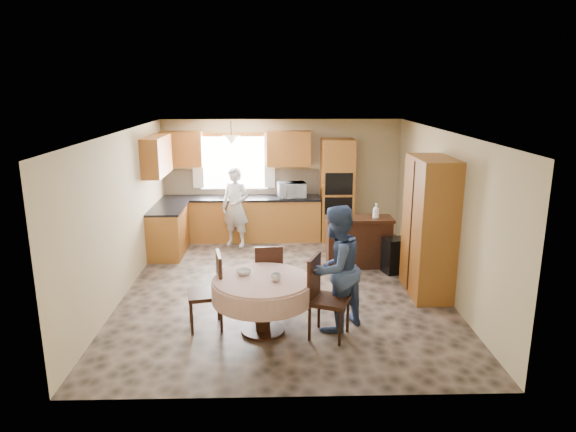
% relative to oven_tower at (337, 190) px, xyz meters
% --- Properties ---
extents(floor, '(5.00, 6.00, 0.01)m').
position_rel_oven_tower_xyz_m(floor, '(-1.15, -2.69, -1.06)').
color(floor, '#705B4F').
rests_on(floor, ground).
extents(ceiling, '(5.00, 6.00, 0.01)m').
position_rel_oven_tower_xyz_m(ceiling, '(-1.15, -2.69, 1.44)').
color(ceiling, white).
rests_on(ceiling, wall_back).
extents(wall_back, '(5.00, 0.02, 2.50)m').
position_rel_oven_tower_xyz_m(wall_back, '(-1.15, 0.31, 0.19)').
color(wall_back, tan).
rests_on(wall_back, floor).
extents(wall_front, '(5.00, 0.02, 2.50)m').
position_rel_oven_tower_xyz_m(wall_front, '(-1.15, -5.69, 0.19)').
color(wall_front, tan).
rests_on(wall_front, floor).
extents(wall_left, '(0.02, 6.00, 2.50)m').
position_rel_oven_tower_xyz_m(wall_left, '(-3.65, -2.69, 0.19)').
color(wall_left, tan).
rests_on(wall_left, floor).
extents(wall_right, '(0.02, 6.00, 2.50)m').
position_rel_oven_tower_xyz_m(wall_right, '(1.35, -2.69, 0.19)').
color(wall_right, tan).
rests_on(wall_right, floor).
extents(window, '(1.40, 0.03, 1.10)m').
position_rel_oven_tower_xyz_m(window, '(-2.15, 0.29, 0.54)').
color(window, white).
rests_on(window, wall_back).
extents(curtain_left, '(0.22, 0.02, 1.15)m').
position_rel_oven_tower_xyz_m(curtain_left, '(-2.90, 0.24, 0.59)').
color(curtain_left, white).
rests_on(curtain_left, wall_back).
extents(curtain_right, '(0.22, 0.02, 1.15)m').
position_rel_oven_tower_xyz_m(curtain_right, '(-1.40, 0.24, 0.59)').
color(curtain_right, white).
rests_on(curtain_right, wall_back).
extents(base_cab_back, '(3.30, 0.60, 0.88)m').
position_rel_oven_tower_xyz_m(base_cab_back, '(-2.00, 0.01, -0.62)').
color(base_cab_back, '#C78035').
rests_on(base_cab_back, floor).
extents(counter_back, '(3.30, 0.64, 0.04)m').
position_rel_oven_tower_xyz_m(counter_back, '(-2.00, 0.01, -0.16)').
color(counter_back, black).
rests_on(counter_back, base_cab_back).
extents(base_cab_left, '(0.60, 1.20, 0.88)m').
position_rel_oven_tower_xyz_m(base_cab_left, '(-3.35, -0.89, -0.62)').
color(base_cab_left, '#C78035').
rests_on(base_cab_left, floor).
extents(counter_left, '(0.64, 1.20, 0.04)m').
position_rel_oven_tower_xyz_m(counter_left, '(-3.35, -0.89, -0.16)').
color(counter_left, black).
rests_on(counter_left, base_cab_left).
extents(backsplash, '(3.30, 0.02, 0.55)m').
position_rel_oven_tower_xyz_m(backsplash, '(-2.00, 0.30, 0.12)').
color(backsplash, '#C7AF8C').
rests_on(backsplash, wall_back).
extents(wall_cab_left, '(0.85, 0.33, 0.72)m').
position_rel_oven_tower_xyz_m(wall_cab_left, '(-3.20, 0.15, 0.85)').
color(wall_cab_left, '#AD5C2B').
rests_on(wall_cab_left, wall_back).
extents(wall_cab_right, '(0.90, 0.33, 0.72)m').
position_rel_oven_tower_xyz_m(wall_cab_right, '(-1.00, 0.15, 0.85)').
color(wall_cab_right, '#AD5C2B').
rests_on(wall_cab_right, wall_back).
extents(wall_cab_side, '(0.33, 1.20, 0.72)m').
position_rel_oven_tower_xyz_m(wall_cab_side, '(-3.48, -0.89, 0.85)').
color(wall_cab_side, '#AD5C2B').
rests_on(wall_cab_side, wall_left).
extents(oven_tower, '(0.66, 0.62, 2.12)m').
position_rel_oven_tower_xyz_m(oven_tower, '(0.00, 0.00, 0.00)').
color(oven_tower, '#C78035').
rests_on(oven_tower, floor).
extents(oven_upper, '(0.56, 0.01, 0.45)m').
position_rel_oven_tower_xyz_m(oven_upper, '(0.00, -0.31, 0.19)').
color(oven_upper, black).
rests_on(oven_upper, oven_tower).
extents(oven_lower, '(0.56, 0.01, 0.45)m').
position_rel_oven_tower_xyz_m(oven_lower, '(0.00, -0.31, -0.31)').
color(oven_lower, black).
rests_on(oven_lower, oven_tower).
extents(pendant, '(0.36, 0.36, 0.18)m').
position_rel_oven_tower_xyz_m(pendant, '(-2.15, -0.19, 1.06)').
color(pendant, beige).
rests_on(pendant, ceiling).
extents(sideboard, '(1.19, 0.50, 0.85)m').
position_rel_oven_tower_xyz_m(sideboard, '(0.21, -1.68, -0.64)').
color(sideboard, '#3A1C0F').
rests_on(sideboard, floor).
extents(space_heater, '(0.52, 0.43, 0.62)m').
position_rel_oven_tower_xyz_m(space_heater, '(0.82, -2.03, -0.75)').
color(space_heater, black).
rests_on(space_heater, floor).
extents(cupboard, '(0.56, 1.12, 2.14)m').
position_rel_oven_tower_xyz_m(cupboard, '(1.07, -2.94, 0.01)').
color(cupboard, '#C78035').
rests_on(cupboard, floor).
extents(dining_table, '(1.32, 1.32, 0.75)m').
position_rel_oven_tower_xyz_m(dining_table, '(-1.47, -4.20, -0.48)').
color(dining_table, '#3A1C0F').
rests_on(dining_table, floor).
extents(chair_left, '(0.53, 0.53, 1.03)m').
position_rel_oven_tower_xyz_m(chair_left, '(-2.15, -4.04, -0.49)').
color(chair_left, '#3A1C0F').
rests_on(chair_left, floor).
extents(chair_back, '(0.46, 0.46, 0.97)m').
position_rel_oven_tower_xyz_m(chair_back, '(-1.39, -3.43, -0.52)').
color(chair_back, '#3A1C0F').
rests_on(chair_back, floor).
extents(chair_right, '(0.61, 0.61, 1.07)m').
position_rel_oven_tower_xyz_m(chair_right, '(-0.69, -4.32, -0.47)').
color(chair_right, '#3A1C0F').
rests_on(chair_right, floor).
extents(framed_picture, '(0.06, 0.61, 0.51)m').
position_rel_oven_tower_xyz_m(framed_picture, '(1.32, -1.09, 0.49)').
color(framed_picture, gold).
rests_on(framed_picture, wall_right).
extents(microwave, '(0.61, 0.45, 0.31)m').
position_rel_oven_tower_xyz_m(microwave, '(-0.95, -0.04, 0.02)').
color(microwave, silver).
rests_on(microwave, counter_back).
extents(person_sink, '(0.69, 0.58, 1.60)m').
position_rel_oven_tower_xyz_m(person_sink, '(-2.09, -0.39, -0.26)').
color(person_sink, silver).
rests_on(person_sink, floor).
extents(person_dining, '(1.04, 1.03, 1.70)m').
position_rel_oven_tower_xyz_m(person_dining, '(-0.50, -4.12, -0.21)').
color(person_dining, '#374C79').
rests_on(person_dining, floor).
extents(bowl_sideboard, '(0.25, 0.25, 0.05)m').
position_rel_oven_tower_xyz_m(bowl_sideboard, '(0.01, -1.68, -0.19)').
color(bowl_sideboard, '#B2B2B2').
rests_on(bowl_sideboard, sideboard).
extents(bottle_sideboard, '(0.15, 0.15, 0.31)m').
position_rel_oven_tower_xyz_m(bottle_sideboard, '(0.49, -1.68, -0.06)').
color(bottle_sideboard, silver).
rests_on(bottle_sideboard, sideboard).
extents(cup_table, '(0.17, 0.17, 0.10)m').
position_rel_oven_tower_xyz_m(cup_table, '(-1.29, -4.30, -0.26)').
color(cup_table, '#B2B2B2').
rests_on(cup_table, dining_table).
extents(bowl_table, '(0.24, 0.24, 0.06)m').
position_rel_oven_tower_xyz_m(bowl_table, '(-1.71, -4.04, -0.28)').
color(bowl_table, '#B2B2B2').
rests_on(bowl_table, dining_table).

